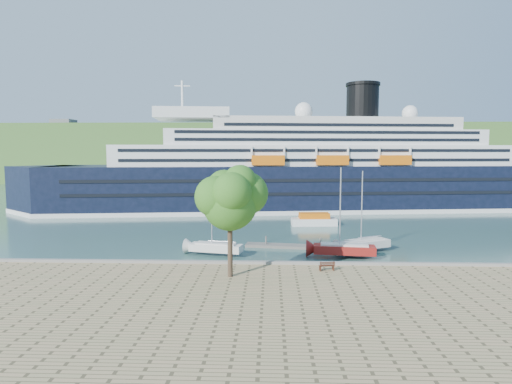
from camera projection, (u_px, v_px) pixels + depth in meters
name	position (u px, v px, depth m)	size (l,w,h in m)	color
ground	(279.00, 273.00, 45.18)	(400.00, 400.00, 0.00)	#2D514A
far_hillside	(273.00, 154.00, 188.32)	(400.00, 50.00, 24.00)	#385D25
quay_coping	(279.00, 263.00, 44.87)	(220.00, 0.50, 0.30)	slate
cruise_ship	(303.00, 146.00, 93.60)	(123.94, 18.05, 27.83)	black
park_bench	(327.00, 265.00, 42.42)	(1.60, 0.66, 1.03)	#462014
promenade_tree	(230.00, 217.00, 39.91)	(6.88, 6.88, 11.39)	#275E18
floating_pontoon	(307.00, 247.00, 56.73)	(16.32, 2.00, 0.36)	slate
sailboat_white_near	(216.00, 218.00, 52.40)	(7.20, 2.00, 9.30)	silver
sailboat_red	(345.00, 215.00, 50.92)	(8.06, 2.24, 10.41)	maroon
sailboat_white_far	(365.00, 214.00, 54.10)	(7.67, 2.13, 9.91)	silver
tender_launch	(314.00, 219.00, 74.27)	(7.87, 2.69, 2.17)	orange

